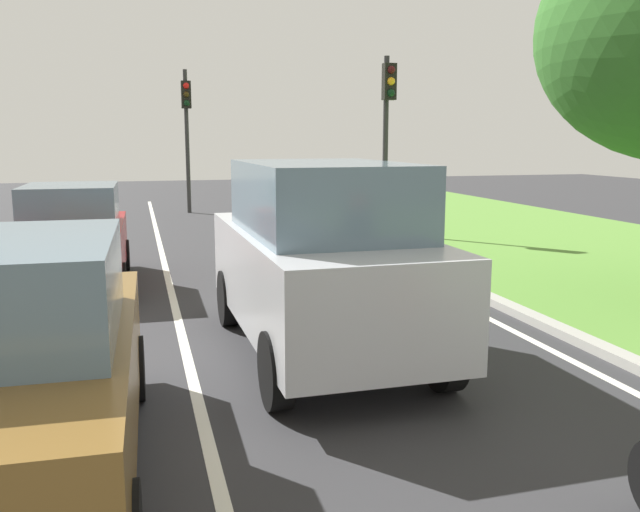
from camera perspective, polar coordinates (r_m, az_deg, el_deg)
ground_plane at (r=12.63m, az=-9.51°, el=-1.86°), size 60.00×60.00×0.00m
lane_line_center at (r=12.58m, az=-12.68°, el=-2.00°), size 0.12×32.00×0.01m
lane_line_right_edge at (r=13.45m, az=5.93°, el=-1.04°), size 0.12×32.00×0.01m
grass_verge_right at (r=15.87m, az=22.68°, el=0.01°), size 9.00×48.00×0.06m
curb_right at (r=13.63m, az=7.90°, el=-0.70°), size 0.24×48.00×0.12m
car_suv_ahead at (r=7.90m, az=0.09°, el=-0.15°), size 2.02×4.53×2.28m
car_sedan_left_lane at (r=5.43m, az=-24.81°, el=-8.45°), size 1.91×4.33×1.86m
car_hatchback_far at (r=12.35m, az=-20.05°, el=1.56°), size 1.77×3.72×1.78m
traffic_light_near_right at (r=17.65m, az=5.72°, el=11.79°), size 0.32×0.50×4.60m
traffic_light_far_median at (r=23.67m, az=-11.20°, el=11.29°), size 0.32×0.50×4.83m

